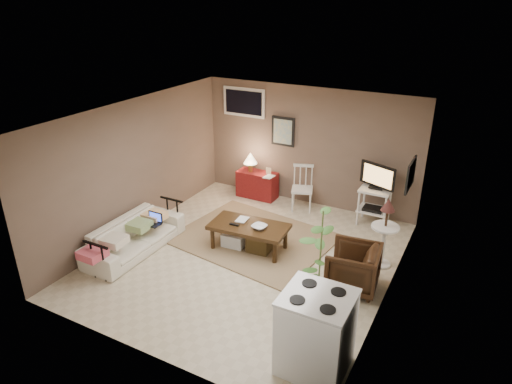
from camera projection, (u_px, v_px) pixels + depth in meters
The scene contains 20 objects.
floor at pixel (248, 257), 7.56m from camera, with size 5.00×5.00×0.00m, color #C1B293.
art_back at pixel (283, 131), 9.21m from camera, with size 0.50×0.03×0.60m, color black.
art_right at pixel (411, 175), 6.84m from camera, with size 0.03×0.60×0.45m, color black.
window at pixel (244, 102), 9.40m from camera, with size 0.96×0.03×0.60m, color silver.
rug at pixel (253, 238), 8.12m from camera, with size 2.58×2.06×0.02m, color #897650.
coffee_table at pixel (248, 235), 7.70m from camera, with size 1.35×0.77×0.49m.
sofa at pixel (134, 231), 7.62m from camera, with size 1.86×0.54×0.73m, color beige.
sofa_pillows at pixel (126, 233), 7.40m from camera, with size 0.36×1.77×0.12m, color beige, non-canonical shape.
sofa_end_rails at pixel (139, 236), 7.60m from camera, with size 0.50×1.85×0.62m, color black, non-canonical shape.
laptop at pixel (154, 220), 7.76m from camera, with size 0.29×0.21×0.19m.
red_console at pixel (257, 182), 9.66m from camera, with size 0.85×0.38×0.98m.
spindle_chair at pixel (302, 189), 9.10m from camera, with size 0.52×0.52×0.90m.
tv_stand at pixel (375, 193), 8.41m from camera, with size 0.68×0.46×1.19m.
side_table at pixel (386, 225), 7.07m from camera, with size 0.44×0.44×1.17m.
armchair at pixel (353, 265), 6.66m from camera, with size 0.72×0.67×0.74m, color black.
potted_plant at pixel (320, 258), 6.02m from camera, with size 0.38×0.38×1.54m.
stove at pixel (316, 332), 5.16m from camera, with size 0.77×0.72×1.01m.
bowl at pixel (259, 222), 7.45m from camera, with size 0.24×0.06×0.24m, color #321F0D.
book_table at pixel (237, 213), 7.76m from camera, with size 0.18×0.02×0.24m, color #321F0D.
book_console at pixel (265, 171), 9.30m from camera, with size 0.18×0.02×0.24m, color #321F0D.
Camera 1 is at (3.16, -5.66, 4.04)m, focal length 32.00 mm.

